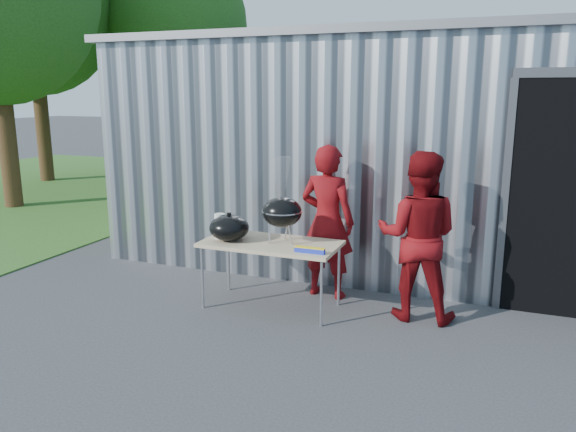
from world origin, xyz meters
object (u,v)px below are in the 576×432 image
at_px(kettle_grill, 282,205).
at_px(person_cook, 327,222).
at_px(folding_table, 271,246).
at_px(person_bystander, 418,236).

bearing_deg(kettle_grill, person_cook, 56.86).
relative_size(folding_table, person_cook, 0.84).
relative_size(kettle_grill, person_bystander, 0.53).
bearing_deg(folding_table, person_cook, 50.88).
relative_size(folding_table, kettle_grill, 1.60).
xyz_separation_m(person_cook, person_bystander, (1.08, -0.28, -0.00)).
relative_size(person_cook, person_bystander, 1.00).
height_order(kettle_grill, person_bystander, person_bystander).
bearing_deg(person_cook, kettle_grill, 63.81).
relative_size(folding_table, person_bystander, 0.84).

